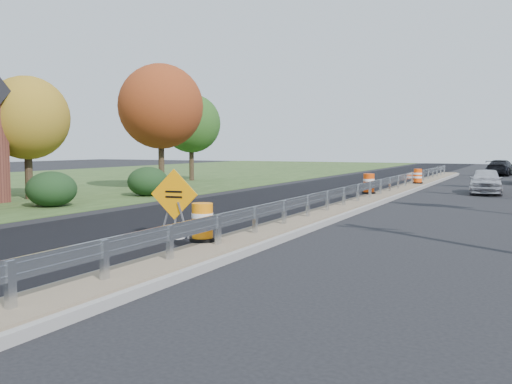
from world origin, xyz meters
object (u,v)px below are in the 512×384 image
at_px(caution_sign, 174,221).
at_px(car_dark_far, 501,168).
at_px(car_silver, 486,181).
at_px(barrel_median_near, 202,223).
at_px(barrel_median_mid, 369,184).
at_px(barrel_median_far, 418,176).

bearing_deg(caution_sign, car_dark_far, 72.96).
height_order(caution_sign, car_silver, caution_sign).
relative_size(caution_sign, barrel_median_near, 2.06).
bearing_deg(car_dark_far, car_silver, 98.61).
height_order(barrel_median_mid, car_dark_far, car_dark_far).
bearing_deg(barrel_median_mid, barrel_median_near, -90.00).
xyz_separation_m(caution_sign, barrel_median_mid, (1.65, 14.42, 0.21)).
bearing_deg(barrel_median_mid, car_silver, 47.27).
distance_m(barrel_median_far, car_silver, 5.44).
relative_size(barrel_median_near, barrel_median_mid, 0.96).
height_order(barrel_median_far, car_silver, car_silver).
height_order(barrel_median_near, car_silver, car_silver).
relative_size(barrel_median_near, car_dark_far, 0.20).
distance_m(barrel_median_near, car_dark_far, 42.26).
height_order(caution_sign, barrel_median_near, caution_sign).
xyz_separation_m(caution_sign, car_silver, (6.63, 19.81, 0.20)).
bearing_deg(barrel_median_mid, caution_sign, -96.52).
relative_size(caution_sign, car_silver, 0.48).
xyz_separation_m(barrel_median_far, car_silver, (4.21, -3.45, 0.02)).
xyz_separation_m(caution_sign, car_dark_far, (6.36, 40.78, 0.19)).
xyz_separation_m(caution_sign, barrel_median_near, (1.65, -1.22, 0.19)).
xyz_separation_m(barrel_median_far, car_dark_far, (3.94, 17.51, 0.02)).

